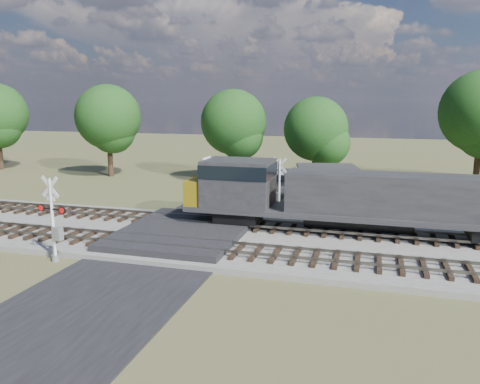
% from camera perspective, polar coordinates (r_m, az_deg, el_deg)
% --- Properties ---
extents(ground, '(160.00, 160.00, 0.00)m').
position_cam_1_polar(ground, '(27.44, -7.21, -5.89)').
color(ground, '#49552D').
rests_on(ground, ground).
extents(ballast_bed, '(140.00, 10.00, 0.30)m').
position_cam_1_polar(ballast_bed, '(25.84, 14.30, -6.89)').
color(ballast_bed, gray).
rests_on(ballast_bed, ground).
extents(road, '(7.00, 60.00, 0.08)m').
position_cam_1_polar(road, '(27.43, -7.21, -5.81)').
color(road, black).
rests_on(road, ground).
extents(crossing_panel, '(7.00, 9.00, 0.62)m').
position_cam_1_polar(crossing_panel, '(27.80, -6.82, -4.98)').
color(crossing_panel, '#262628').
rests_on(crossing_panel, ground).
extents(track_near, '(140.00, 2.60, 0.33)m').
position_cam_1_polar(track_near, '(24.48, -2.27, -6.91)').
color(track_near, black).
rests_on(track_near, ballast_bed).
extents(track_far, '(140.00, 2.60, 0.33)m').
position_cam_1_polar(track_far, '(29.08, 0.78, -3.98)').
color(track_far, black).
rests_on(track_far, ballast_bed).
extents(crossing_signal_near, '(1.75, 0.43, 4.37)m').
position_cam_1_polar(crossing_signal_near, '(25.07, -21.68, -3.94)').
color(crossing_signal_near, silver).
rests_on(crossing_signal_near, ground).
extents(crossing_signal_far, '(1.68, 0.45, 4.20)m').
position_cam_1_polar(crossing_signal_far, '(32.17, 4.66, -0.09)').
color(crossing_signal_far, silver).
rests_on(crossing_signal_far, ground).
extents(equipment_shed, '(5.30, 5.30, 3.03)m').
position_cam_1_polar(equipment_shed, '(36.32, 10.56, 0.70)').
color(equipment_shed, '#4E2D21').
rests_on(equipment_shed, ground).
extents(treeline, '(84.84, 11.59, 11.92)m').
position_cam_1_polar(treeline, '(44.36, 19.99, 8.99)').
color(treeline, black).
rests_on(treeline, ground).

